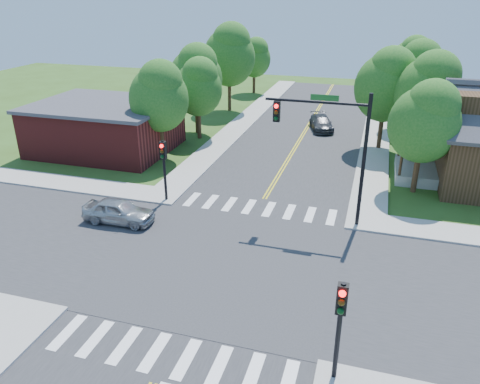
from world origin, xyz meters
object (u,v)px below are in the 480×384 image
(car_dgrey, at_px, (321,123))
(car_silver, at_px, (119,212))
(signal_pole_nw, at_px, (164,160))
(signal_pole_se, at_px, (340,314))
(signal_mast_ne, at_px, (332,137))

(car_dgrey, bearing_deg, car_silver, -128.49)
(car_silver, xyz_separation_m, car_dgrey, (8.17, 21.17, -0.05))
(signal_pole_nw, height_order, car_dgrey, signal_pole_nw)
(signal_pole_se, distance_m, car_silver, 14.91)
(signal_pole_nw, bearing_deg, signal_mast_ne, 0.07)
(car_silver, bearing_deg, signal_pole_nw, -22.81)
(signal_mast_ne, bearing_deg, car_silver, -163.02)
(signal_mast_ne, relative_size, car_dgrey, 1.58)
(signal_mast_ne, height_order, signal_pole_nw, signal_mast_ne)
(signal_mast_ne, height_order, signal_pole_se, signal_mast_ne)
(car_silver, distance_m, car_dgrey, 22.69)
(signal_mast_ne, bearing_deg, signal_pole_se, -81.44)
(signal_mast_ne, relative_size, signal_pole_nw, 1.89)
(signal_pole_nw, xyz_separation_m, car_dgrey, (6.89, 17.89, -2.05))
(signal_mast_ne, distance_m, car_silver, 12.03)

